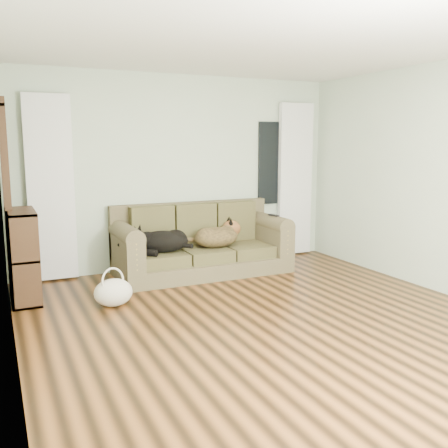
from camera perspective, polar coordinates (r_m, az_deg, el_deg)
name	(u,v)px	position (r m, az deg, el deg)	size (l,w,h in m)	color
floor	(272,322)	(4.88, 5.50, -11.12)	(5.00, 5.00, 0.00)	black
ceiling	(277,38)	(4.66, 6.02, 20.38)	(5.00, 5.00, 0.00)	white
wall_back	(180,172)	(6.86, -5.02, 5.91)	(4.50, 0.04, 2.60)	beige
wall_left	(7,198)	(3.96, -23.59, 2.74)	(0.04, 5.00, 2.60)	beige
curtain_left	(51,188)	(6.41, -19.21, 3.86)	(0.55, 0.08, 2.25)	white
curtain_right	(295,180)	(7.60, 8.12, 5.04)	(0.55, 0.08, 2.25)	white
window_pane	(273,163)	(7.45, 5.67, 6.93)	(0.50, 0.03, 1.20)	black
door_casing	(7,202)	(6.02, -23.52, 2.33)	(0.07, 0.60, 2.10)	black
sofa	(203,239)	(6.51, -2.45, -1.78)	(2.24, 0.97, 0.92)	#413D23
dog_black_lab	(160,242)	(6.27, -7.35, -2.01)	(0.64, 0.45, 0.27)	black
dog_shepherd	(218,236)	(6.57, -0.72, -1.33)	(0.65, 0.46, 0.29)	black
tv_remote	(274,215)	(6.78, 5.70, 1.02)	(0.05, 0.18, 0.02)	black
tote_bag	(113,291)	(5.39, -12.54, -7.52)	(0.40, 0.31, 0.29)	silver
bookshelf	(23,255)	(5.83, -22.01, -3.28)	(0.30, 0.79, 0.98)	black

